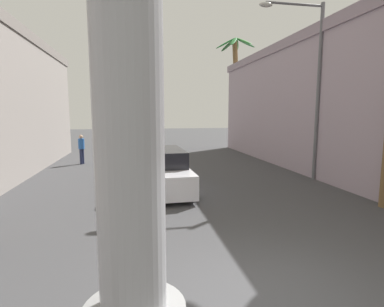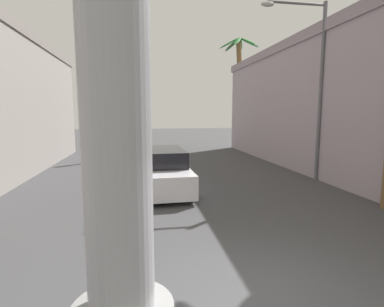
% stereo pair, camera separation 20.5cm
% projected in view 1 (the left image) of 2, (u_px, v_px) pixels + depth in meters
% --- Properties ---
extents(ground_plane, '(87.77, 87.77, 0.00)m').
position_uv_depth(ground_plane, '(176.00, 175.00, 14.40)').
color(ground_plane, '#424244').
extents(building_right, '(8.14, 24.40, 6.82)m').
position_uv_depth(building_right, '(382.00, 103.00, 14.53)').
color(building_right, '#9E8C99').
rests_on(building_right, ground).
extents(street_lamp, '(2.90, 0.28, 7.50)m').
position_uv_depth(street_lamp, '(310.00, 75.00, 12.73)').
color(street_lamp, '#59595E').
rests_on(street_lamp, ground).
extents(car_lead, '(2.18, 5.20, 1.56)m').
position_uv_depth(car_lead, '(160.00, 170.00, 11.70)').
color(car_lead, black).
rests_on(car_lead, ground).
extents(palm_tree_far_right, '(3.35, 3.20, 8.82)m').
position_uv_depth(palm_tree_far_right, '(237.00, 83.00, 24.00)').
color(palm_tree_far_right, brown).
rests_on(palm_tree_far_right, ground).
extents(pedestrian_far_left, '(0.44, 0.44, 1.70)m').
position_uv_depth(pedestrian_far_left, '(81.00, 147.00, 17.30)').
color(pedestrian_far_left, '#1E233F').
rests_on(pedestrian_far_left, ground).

